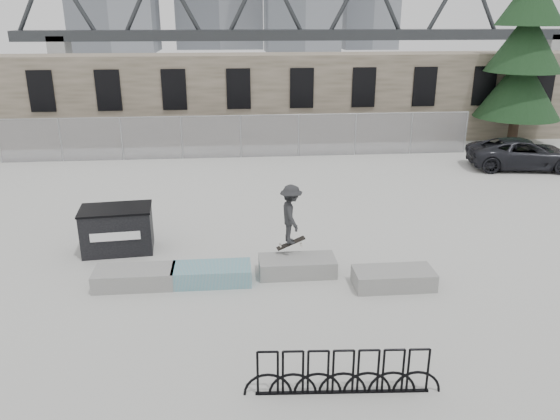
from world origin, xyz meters
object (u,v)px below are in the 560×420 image
object	(u,v)px
dumpster	(117,229)
suv	(523,154)
planter_far_left	(135,277)
skateboarder	(291,214)
planter_center_left	(212,273)
planter_offset	(394,278)
bike_rack	(343,373)
spruce_tree	(526,46)
planter_center_right	(297,265)

from	to	relation	value
dumpster	suv	size ratio (longest dim) A/B	0.44
planter_far_left	skateboarder	size ratio (longest dim) A/B	1.13
planter_center_left	skateboarder	distance (m)	2.56
planter_offset	bike_rack	bearing A→B (deg)	-117.94
planter_offset	skateboarder	world-z (taller)	skateboarder
spruce_tree	bike_rack	bearing A→B (deg)	-124.06
planter_far_left	suv	world-z (taller)	suv
planter_center_left	spruce_tree	distance (m)	21.58
planter_center_right	spruce_tree	size ratio (longest dim) A/B	0.17
planter_center_right	planter_offset	xyz separation A→B (m)	(2.32, -0.92, 0.00)
planter_offset	dumpster	size ratio (longest dim) A/B	0.96
planter_center_left	spruce_tree	bearing A→B (deg)	43.29
planter_far_left	planter_offset	world-z (taller)	same
planter_far_left	planter_offset	distance (m)	6.52
planter_center_right	bike_rack	bearing A→B (deg)	-87.14
bike_rack	planter_center_left	bearing A→B (deg)	118.43
bike_rack	skateboarder	size ratio (longest dim) A/B	2.03
planter_center_right	suv	xyz separation A→B (m)	(11.16, 9.45, 0.41)
spruce_tree	suv	distance (m)	6.67
planter_center_left	skateboarder	size ratio (longest dim) A/B	1.13
spruce_tree	dumpster	bearing A→B (deg)	-145.95
planter_center_left	bike_rack	world-z (taller)	bike_rack
bike_rack	skateboarder	distance (m)	5.37
bike_rack	dumpster	bearing A→B (deg)	127.38
planter_center_left	spruce_tree	world-z (taller)	spruce_tree
spruce_tree	planter_far_left	bearing A→B (deg)	-140.05
skateboarder	bike_rack	bearing A→B (deg)	178.19
planter_offset	suv	world-z (taller)	suv
dumpster	bike_rack	world-z (taller)	dumpster
planter_center_left	planter_offset	size ratio (longest dim) A/B	1.00
bike_rack	planter_center_right	bearing A→B (deg)	92.86
bike_rack	skateboarder	xyz separation A→B (m)	(-0.37, 5.25, 1.09)
planter_center_left	skateboarder	bearing A→B (deg)	17.82
planter_offset	suv	bearing A→B (deg)	49.57
planter_offset	suv	distance (m)	13.63
planter_center_left	planter_offset	xyz separation A→B (m)	(4.56, -0.65, 0.00)
planter_center_right	dumpster	bearing A→B (deg)	158.41
planter_offset	bike_rack	world-z (taller)	bike_rack
planter_center_right	dumpster	xyz separation A→B (m)	(-4.96, 1.96, 0.41)
planter_far_left	suv	bearing A→B (deg)	32.44
planter_center_right	suv	world-z (taller)	suv
planter_center_right	dumpster	size ratio (longest dim) A/B	0.96
planter_far_left	planter_center_left	xyz separation A→B (m)	(1.93, 0.01, 0.00)
bike_rack	spruce_tree	size ratio (longest dim) A/B	0.31
planter_center_left	dumpster	bearing A→B (deg)	140.61
planter_offset	dumpster	bearing A→B (deg)	158.39
planter_center_right	dumpster	distance (m)	5.35
suv	skateboarder	distance (m)	14.49
dumpster	spruce_tree	bearing A→B (deg)	28.94
planter_offset	skateboarder	bearing A→B (deg)	151.66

